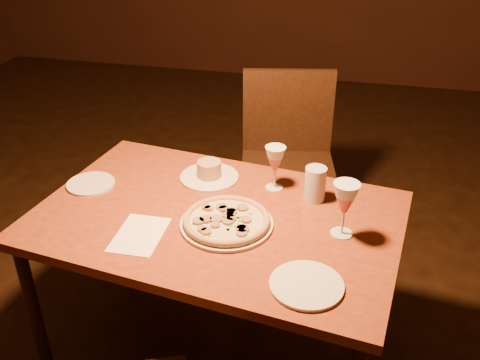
# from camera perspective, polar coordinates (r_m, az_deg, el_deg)

# --- Properties ---
(floor) EXTENTS (7.00, 7.00, 0.00)m
(floor) POSITION_cam_1_polar(r_m,az_deg,el_deg) (2.40, -7.94, -16.40)
(floor) COLOR black
(floor) RESTS_ON ground
(dining_table) EXTENTS (1.37, 0.98, 0.68)m
(dining_table) POSITION_cam_1_polar(r_m,az_deg,el_deg) (1.93, -2.48, -5.21)
(dining_table) COLOR brown
(dining_table) RESTS_ON floor
(chair_far) EXTENTS (0.52, 0.52, 0.92)m
(chair_far) POSITION_cam_1_polar(r_m,az_deg,el_deg) (2.63, 5.09, 2.37)
(chair_far) COLOR black
(chair_far) RESTS_ON floor
(pizza_plate) EXTENTS (0.32, 0.32, 0.03)m
(pizza_plate) POSITION_cam_1_polar(r_m,az_deg,el_deg) (1.83, -1.44, -4.36)
(pizza_plate) COLOR silver
(pizza_plate) RESTS_ON dining_table
(ramekin_saucer) EXTENTS (0.23, 0.23, 0.07)m
(ramekin_saucer) POSITION_cam_1_polar(r_m,az_deg,el_deg) (2.10, -3.30, 0.74)
(ramekin_saucer) COLOR silver
(ramekin_saucer) RESTS_ON dining_table
(wine_glass_far) EXTENTS (0.08, 0.08, 0.17)m
(wine_glass_far) POSITION_cam_1_polar(r_m,az_deg,el_deg) (2.01, 3.74, 1.29)
(wine_glass_far) COLOR #BF514F
(wine_glass_far) RESTS_ON dining_table
(wine_glass_right) EXTENTS (0.09, 0.09, 0.19)m
(wine_glass_right) POSITION_cam_1_polar(r_m,az_deg,el_deg) (1.77, 11.05, -3.10)
(wine_glass_right) COLOR #BF514F
(wine_glass_right) RESTS_ON dining_table
(water_tumbler) EXTENTS (0.08, 0.08, 0.13)m
(water_tumbler) POSITION_cam_1_polar(r_m,az_deg,el_deg) (1.96, 8.02, -0.42)
(water_tumbler) COLOR #AEB6BE
(water_tumbler) RESTS_ON dining_table
(side_plate_left) EXTENTS (0.18, 0.18, 0.01)m
(side_plate_left) POSITION_cam_1_polar(r_m,az_deg,el_deg) (2.14, -15.64, -0.39)
(side_plate_left) COLOR silver
(side_plate_left) RESTS_ON dining_table
(side_plate_near) EXTENTS (0.22, 0.22, 0.01)m
(side_plate_near) POSITION_cam_1_polar(r_m,az_deg,el_deg) (1.60, 7.11, -11.05)
(side_plate_near) COLOR silver
(side_plate_near) RESTS_ON dining_table
(menu_card) EXTENTS (0.16, 0.23, 0.00)m
(menu_card) POSITION_cam_1_polar(r_m,az_deg,el_deg) (1.82, -10.67, -5.74)
(menu_card) COLOR white
(menu_card) RESTS_ON dining_table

